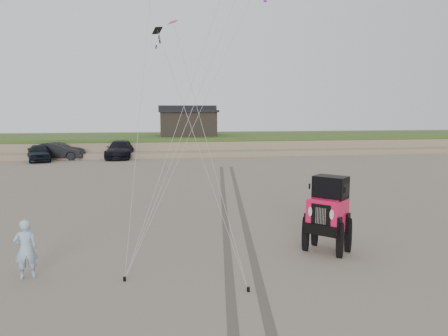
{
  "coord_description": "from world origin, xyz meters",
  "views": [
    {
      "loc": [
        -1.52,
        -11.91,
        4.63
      ],
      "look_at": [
        0.8,
        3.0,
        2.6
      ],
      "focal_mm": 35.0,
      "sensor_mm": 36.0,
      "label": 1
    }
  ],
  "objects": [
    {
      "name": "stake_aux",
      "position": [
        0.74,
        -1.48,
        0.06
      ],
      "size": [
        0.08,
        0.08,
        0.12
      ],
      "primitive_type": "cylinder",
      "color": "black",
      "rests_on": "ground"
    },
    {
      "name": "truck_a",
      "position": [
        -11.95,
        29.34,
        0.77
      ],
      "size": [
        2.94,
        4.87,
        1.55
      ],
      "primitive_type": "imported",
      "rotation": [
        0.0,
        0.0,
        0.26
      ],
      "color": "black",
      "rests_on": "ground"
    },
    {
      "name": "dune_ridge",
      "position": [
        0.0,
        37.5,
        0.82
      ],
      "size": [
        160.0,
        14.25,
        1.73
      ],
      "color": "#7A6B54",
      "rests_on": "ground"
    },
    {
      "name": "truck_c",
      "position": [
        -4.94,
        30.7,
        0.82
      ],
      "size": [
        2.65,
        5.79,
        1.64
      ],
      "primitive_type": "imported",
      "rotation": [
        0.0,
        0.0,
        -0.06
      ],
      "color": "black",
      "rests_on": "ground"
    },
    {
      "name": "ground",
      "position": [
        0.0,
        0.0,
        0.0
      ],
      "size": [
        160.0,
        160.0,
        0.0
      ],
      "primitive_type": "plane",
      "color": "#6B6054",
      "rests_on": "ground"
    },
    {
      "name": "cabin",
      "position": [
        2.0,
        37.0,
        3.24
      ],
      "size": [
        6.4,
        5.4,
        3.35
      ],
      "color": "black",
      "rests_on": "dune_ridge"
    },
    {
      "name": "stake_main",
      "position": [
        -2.45,
        -0.29,
        0.06
      ],
      "size": [
        0.08,
        0.08,
        0.12
      ],
      "primitive_type": "cylinder",
      "color": "black",
      "rests_on": "ground"
    },
    {
      "name": "tire_tracks",
      "position": [
        2.0,
        8.0,
        0.0
      ],
      "size": [
        5.22,
        29.74,
        0.01
      ],
      "color": "#4C443D",
      "rests_on": "ground"
    },
    {
      "name": "man",
      "position": [
        -5.12,
        0.36,
        0.83
      ],
      "size": [
        0.69,
        0.54,
        1.66
      ],
      "primitive_type": "imported",
      "rotation": [
        0.0,
        0.0,
        3.4
      ],
      "color": "#86A2D0",
      "rests_on": "ground"
    },
    {
      "name": "truck_b",
      "position": [
        -10.61,
        30.37,
        0.8
      ],
      "size": [
        4.98,
        2.07,
        1.6
      ],
      "primitive_type": "imported",
      "rotation": [
        0.0,
        0.0,
        1.49
      ],
      "color": "black",
      "rests_on": "ground"
    },
    {
      "name": "jeep",
      "position": [
        3.93,
        1.22,
        0.99
      ],
      "size": [
        5.41,
        5.4,
        1.99
      ],
      "primitive_type": null,
      "rotation": [
        0.0,
        0.0,
        -0.79
      ],
      "color": "#DD1548",
      "rests_on": "ground"
    }
  ]
}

